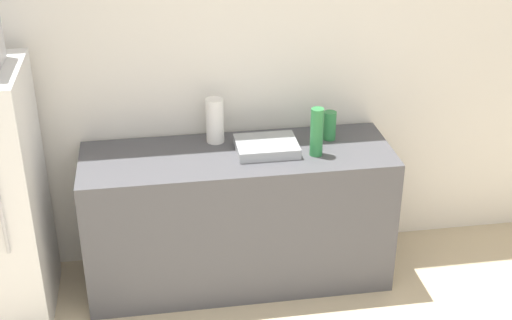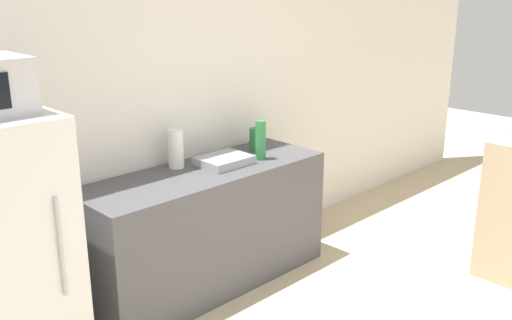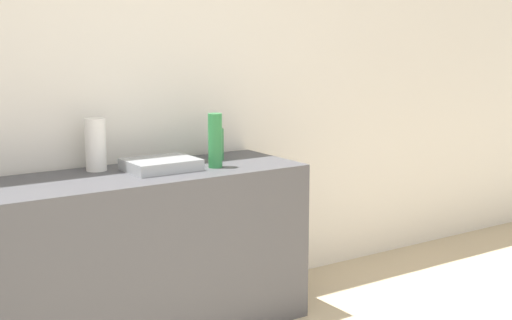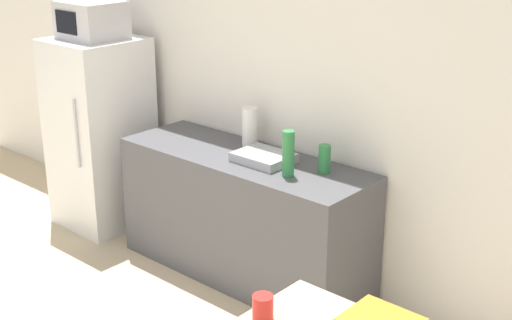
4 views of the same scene
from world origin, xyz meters
TOP-DOWN VIEW (x-y plane):
  - wall_back at (0.00, 2.74)m, footprint 8.00×0.06m
  - counter at (-0.11, 2.38)m, footprint 1.84×0.61m
  - sink_basin at (0.06, 2.39)m, footprint 0.36×0.29m
  - bottle_tall at (0.34, 2.30)m, footprint 0.08×0.08m
  - bottle_short at (0.47, 2.50)m, footprint 0.08×0.08m
  - paper_towel_roll at (-0.22, 2.57)m, footprint 0.11×0.11m

SIDE VIEW (x-z plane):
  - counter at x=-0.11m, z-range 0.00..0.87m
  - sink_basin at x=0.06m, z-range 0.87..0.93m
  - bottle_short at x=0.47m, z-range 0.87..1.05m
  - paper_towel_roll at x=-0.22m, z-range 0.87..1.15m
  - bottle_tall at x=0.34m, z-range 0.87..1.16m
  - wall_back at x=0.00m, z-range 0.00..2.60m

